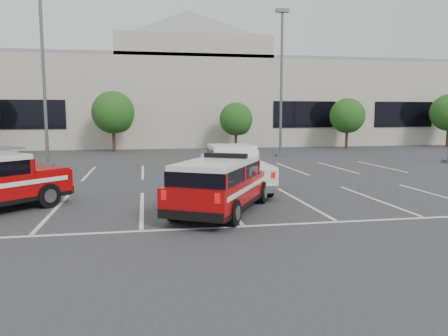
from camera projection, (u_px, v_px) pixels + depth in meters
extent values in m
plane|color=#2F2F31|center=(224.00, 205.00, 14.48)|extent=(120.00, 120.00, 0.00)
cube|color=silver|center=(206.00, 184.00, 18.88)|extent=(23.00, 15.00, 0.01)
cube|color=#B3A797|center=(169.00, 105.00, 45.25)|extent=(60.00, 15.00, 8.00)
cube|color=gray|center=(168.00, 64.00, 44.74)|extent=(60.00, 15.00, 0.30)
cube|color=#B3A797|center=(189.00, 54.00, 43.53)|extent=(14.00, 12.00, 2.00)
pyramid|color=gray|center=(189.00, 27.00, 43.21)|extent=(15.98, 15.98, 3.20)
cylinder|color=#3F2B19|center=(114.00, 140.00, 34.97)|extent=(0.24, 0.24, 1.84)
sphere|color=#184111|center=(113.00, 112.00, 34.69)|extent=(3.37, 3.37, 3.37)
sphere|color=#184111|center=(119.00, 119.00, 35.02)|extent=(2.24, 2.24, 2.24)
cylinder|color=#3F2B19|center=(236.00, 141.00, 36.76)|extent=(0.24, 0.24, 1.51)
sphere|color=#184111|center=(236.00, 119.00, 36.54)|extent=(2.77, 2.77, 2.77)
sphere|color=#184111|center=(240.00, 124.00, 36.86)|extent=(1.85, 1.85, 1.85)
cylinder|color=#3F2B19|center=(347.00, 139.00, 38.53)|extent=(0.24, 0.24, 1.67)
sphere|color=#184111|center=(347.00, 116.00, 38.28)|extent=(3.07, 3.07, 3.07)
sphere|color=#184111|center=(350.00, 121.00, 38.60)|extent=(2.05, 2.05, 2.05)
cylinder|color=#3F2B19|center=(448.00, 137.00, 40.30)|extent=(0.24, 0.24, 1.84)
cube|color=#59595E|center=(48.00, 166.00, 24.77)|extent=(0.60, 0.60, 0.20)
cylinder|color=#59595E|center=(44.00, 78.00, 24.17)|extent=(0.18, 0.18, 10.00)
cube|color=#59595E|center=(280.00, 155.00, 31.34)|extent=(0.60, 0.60, 0.20)
cylinder|color=#59595E|center=(281.00, 86.00, 30.74)|extent=(0.18, 0.18, 10.00)
cube|color=#59595E|center=(282.00, 11.00, 30.12)|extent=(0.90, 0.40, 0.24)
cube|color=#9A0708|center=(222.00, 189.00, 13.43)|extent=(4.07, 5.33, 0.77)
cube|color=black|center=(217.00, 172.00, 12.93)|extent=(3.23, 3.97, 0.41)
cube|color=silver|center=(217.00, 163.00, 12.90)|extent=(3.16, 3.89, 0.15)
cube|color=black|center=(226.00, 155.00, 13.62)|extent=(1.32, 0.89, 0.14)
cube|color=silver|center=(234.00, 171.00, 17.43)|extent=(1.96, 5.69, 0.82)
cube|color=black|center=(231.00, 154.00, 17.85)|extent=(1.80, 2.01, 0.43)
cube|color=silver|center=(231.00, 147.00, 17.82)|extent=(1.77, 1.97, 0.16)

